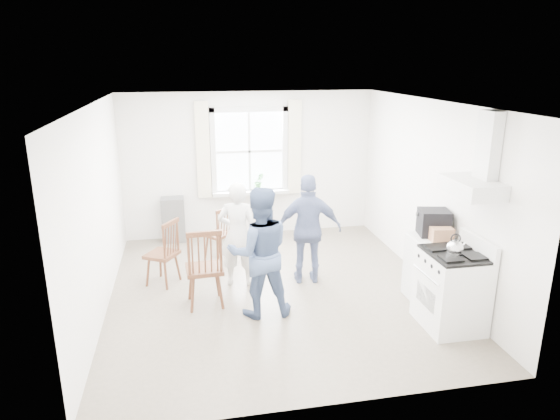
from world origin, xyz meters
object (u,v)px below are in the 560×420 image
(gas_stove, at_px, (452,289))
(person_left, at_px, (238,234))
(person_mid, at_px, (260,252))
(low_cabinet, at_px, (429,268))
(person_right, at_px, (309,229))
(windsor_chair_b, at_px, (205,260))
(windsor_chair_c, at_px, (168,246))
(windsor_chair_a, at_px, (222,228))
(stereo_stack, at_px, (434,223))

(gas_stove, distance_m, person_left, 2.92)
(person_left, bearing_deg, person_mid, 114.14)
(low_cabinet, xyz_separation_m, person_right, (-1.44, 0.87, 0.35))
(windsor_chair_b, relative_size, windsor_chair_c, 1.13)
(low_cabinet, distance_m, windsor_chair_a, 3.26)
(gas_stove, relative_size, person_right, 0.70)
(windsor_chair_a, distance_m, person_mid, 1.97)
(windsor_chair_c, bearing_deg, windsor_chair_a, 44.25)
(low_cabinet, bearing_deg, person_mid, 178.91)
(low_cabinet, bearing_deg, stereo_stack, 56.56)
(gas_stove, height_order, windsor_chair_b, gas_stove)
(windsor_chair_a, height_order, person_left, person_left)
(low_cabinet, height_order, stereo_stack, stereo_stack)
(windsor_chair_b, bearing_deg, person_mid, -21.79)
(stereo_stack, xyz_separation_m, person_left, (-2.49, 0.90, -0.31))
(person_right, bearing_deg, gas_stove, 139.06)
(windsor_chair_c, distance_m, person_mid, 1.62)
(person_right, bearing_deg, windsor_chair_b, 28.38)
(windsor_chair_a, relative_size, person_mid, 0.53)
(windsor_chair_a, relative_size, person_right, 0.55)
(person_right, bearing_deg, person_mid, 52.61)
(stereo_stack, relative_size, windsor_chair_c, 0.46)
(low_cabinet, relative_size, windsor_chair_b, 0.82)
(gas_stove, xyz_separation_m, person_right, (-1.37, 1.57, 0.32))
(windsor_chair_b, height_order, person_mid, person_mid)
(gas_stove, bearing_deg, stereo_stack, 81.71)
(stereo_stack, height_order, windsor_chair_c, stereo_stack)
(windsor_chair_b, height_order, windsor_chair_c, windsor_chair_b)
(stereo_stack, height_order, person_left, person_left)
(low_cabinet, distance_m, windsor_chair_c, 3.62)
(low_cabinet, distance_m, stereo_stack, 0.63)
(windsor_chair_a, relative_size, person_left, 0.58)
(stereo_stack, bearing_deg, windsor_chair_c, 162.60)
(windsor_chair_b, xyz_separation_m, windsor_chair_c, (-0.49, 0.84, -0.08))
(person_left, xyz_separation_m, person_mid, (0.17, -0.92, 0.07))
(windsor_chair_a, xyz_separation_m, person_mid, (0.32, -1.92, 0.30))
(person_mid, bearing_deg, stereo_stack, -179.31)
(stereo_stack, relative_size, person_right, 0.28)
(low_cabinet, height_order, person_left, person_left)
(person_left, bearing_deg, low_cabinet, 172.23)
(gas_stove, xyz_separation_m, low_cabinet, (0.07, 0.70, -0.03))
(windsor_chair_c, height_order, person_left, person_left)
(windsor_chair_a, bearing_deg, windsor_chair_c, -135.75)
(person_right, bearing_deg, person_left, 2.66)
(windsor_chair_b, bearing_deg, stereo_stack, -4.73)
(person_mid, bearing_deg, gas_stove, 161.62)
(low_cabinet, bearing_deg, gas_stove, -95.68)
(windsor_chair_c, relative_size, person_right, 0.61)
(person_right, bearing_deg, windsor_chair_a, -35.62)
(gas_stove, height_order, low_cabinet, gas_stove)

